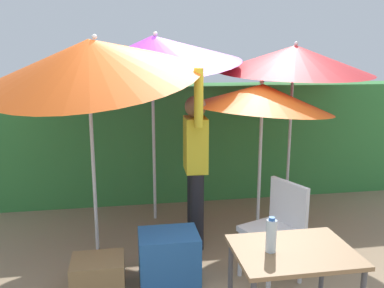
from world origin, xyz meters
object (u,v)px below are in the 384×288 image
Objects in this scene: cooler_box at (169,256)px; crate_cardboard at (98,275)px; folding_table at (293,261)px; chair_plastic at (277,225)px; umbrella_yellow at (154,51)px; umbrella_orange at (295,59)px; umbrella_navy at (262,97)px; person_vendor at (195,160)px; umbrella_rainbow at (91,58)px; bottle_water at (271,235)px.

crate_cardboard is (-0.62, -0.10, -0.07)m from cooler_box.
crate_cardboard is at bearing 146.59° from folding_table.
umbrella_yellow is at bearing 121.82° from chair_plastic.
umbrella_navy is (-0.57, -0.52, -0.39)m from umbrella_orange.
person_vendor is at bearing 102.71° from folding_table.
umbrella_yellow is 3.05× the size of folding_table.
umbrella_navy reaches higher than crate_cardboard.
crate_cardboard is (-0.98, -0.77, -0.78)m from person_vendor.
umbrella_navy is 1.43m from chair_plastic.
person_vendor is at bearing 38.13° from crate_cardboard.
umbrella_rainbow is 10.30× the size of bottle_water.
bottle_water is (-1.11, -2.34, -1.11)m from umbrella_orange.
crate_cardboard is at bearing -170.85° from cooler_box.
umbrella_navy is 0.94× the size of person_vendor.
bottle_water is (0.21, -1.66, -0.10)m from person_vendor.
umbrella_yellow is at bearing 177.57° from umbrella_orange.
crate_cardboard is (-2.31, -1.45, -1.80)m from umbrella_orange.
bottle_water is at bearing -76.76° from umbrella_yellow.
umbrella_rainbow reaches higher than umbrella_orange.
umbrella_rainbow is at bearing 125.89° from bottle_water.
person_vendor is at bearing -168.01° from umbrella_navy.
chair_plastic is 1.63m from crate_cardboard.
umbrella_rainbow is 1.98m from crate_cardboard.
chair_plastic is at bearing -116.05° from umbrella_orange.
crate_cardboard is at bearing -151.79° from umbrella_navy.
chair_plastic is at bearing -1.05° from crate_cardboard.
umbrella_rainbow reaches higher than bottle_water.
folding_table is (-0.38, -1.82, -0.92)m from umbrella_navy.
umbrella_yellow is 2.75m from bottle_water.
folding_table is at bearing -101.69° from umbrella_navy.
umbrella_orange is 2.73× the size of folding_table.
umbrella_yellow is (0.65, 0.73, 0.07)m from umbrella_rainbow.
umbrella_rainbow reaches higher than crate_cardboard.
person_vendor is (0.35, -0.75, -1.11)m from umbrella_yellow.
umbrella_orange is at bearing -2.43° from umbrella_yellow.
umbrella_orange is at bearing 67.88° from folding_table.
cooler_box is (-0.36, -0.67, -0.71)m from person_vendor.
umbrella_rainbow is 2.78× the size of chair_plastic.
person_vendor reaches higher than cooler_box.
umbrella_rainbow is at bearing -164.14° from umbrella_orange.
umbrella_orange is (2.33, 0.66, -0.01)m from umbrella_rainbow.
folding_table is at bearing -0.45° from bottle_water.
cooler_box is (-0.01, -1.42, -1.82)m from umbrella_yellow.
umbrella_yellow is 1.38× the size of umbrella_navy.
chair_plastic is 0.90m from folding_table.
cooler_box is (-0.97, 0.13, -0.29)m from chair_plastic.
bottle_water is at bearing 179.55° from folding_table.
umbrella_rainbow is 1.01× the size of umbrella_yellow.
crate_cardboard is (-0.63, -1.52, -1.89)m from umbrella_yellow.
umbrella_yellow is 2.31m from cooler_box.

